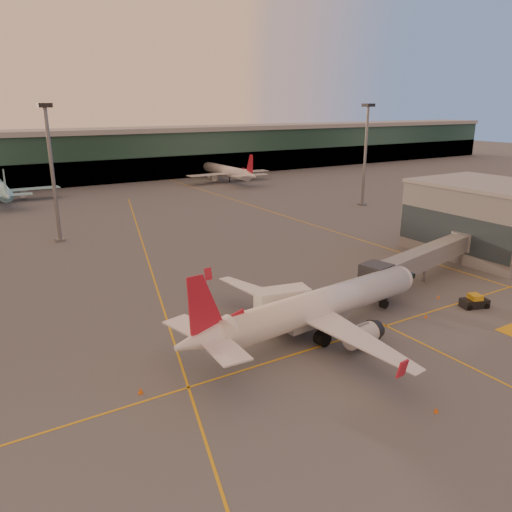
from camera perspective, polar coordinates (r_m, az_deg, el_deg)
ground at (r=55.68m, az=14.74°, el=-10.71°), size 600.00×600.00×0.00m
taxi_markings at (r=86.83m, az=-10.46°, el=-0.31°), size 100.12×173.00×0.01m
terminal at (r=179.53m, az=-20.18°, el=10.61°), size 400.00×20.00×17.60m
gate_building at (r=95.85m, az=24.78°, el=3.91°), size 18.40×22.40×12.60m
mast_west_near at (r=101.10m, az=-22.35°, el=9.74°), size 2.40×2.40×25.60m
mast_east_near at (r=132.70m, az=12.43°, el=12.01°), size 2.40×2.40×25.60m
main_airplane at (r=56.68m, az=6.64°, el=-5.95°), size 34.53×31.17×10.42m
jet_bridge at (r=78.72m, az=19.23°, el=-0.02°), size 29.20×9.14×5.37m
catering_truck at (r=58.76m, az=3.10°, el=-5.67°), size 6.64×3.94×4.83m
pushback_tug at (r=71.03m, az=23.71°, el=-4.83°), size 3.82×2.83×1.76m
cone_nose at (r=72.49m, az=20.13°, el=-4.40°), size 0.38×0.38×0.48m
cone_tail at (r=48.28m, az=-13.06°, el=-14.75°), size 0.48×0.48×0.61m
cone_wing_right at (r=47.28m, az=19.90°, el=-16.21°), size 0.39×0.39×0.49m
cone_fwd at (r=65.63m, az=18.87°, el=-6.50°), size 0.39×0.39×0.50m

